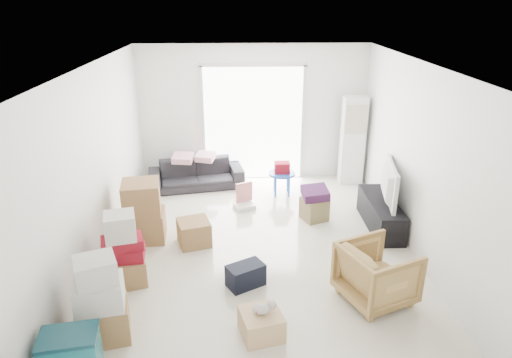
{
  "coord_description": "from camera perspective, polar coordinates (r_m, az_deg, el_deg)",
  "views": [
    {
      "loc": [
        -0.28,
        -5.88,
        3.52
      ],
      "look_at": [
        -0.05,
        0.2,
        1.07
      ],
      "focal_mm": 32.0,
      "sensor_mm": 36.0,
      "label": 1
    }
  ],
  "objects": [
    {
      "name": "pillow_right",
      "position": [
        8.88,
        -6.4,
        3.69
      ],
      "size": [
        0.39,
        0.34,
        0.11
      ],
      "primitive_type": "cube",
      "rotation": [
        0.0,
        0.0,
        -0.3
      ],
      "color": "#F6B3C7",
      "rests_on": "sofa"
    },
    {
      "name": "television",
      "position": [
        7.58,
        15.54,
        -2.14
      ],
      "size": [
        0.81,
        1.18,
        0.14
      ],
      "primitive_type": "imported",
      "rotation": [
        0.0,
        0.0,
        1.39
      ],
      "color": "black",
      "rests_on": "tv_console"
    },
    {
      "name": "armchair",
      "position": [
        5.86,
        14.92,
        -11.05
      ],
      "size": [
        0.99,
        1.02,
        0.82
      ],
      "primitive_type": "imported",
      "rotation": [
        0.0,
        0.0,
        1.98
      ],
      "color": "tan",
      "rests_on": "room_shell"
    },
    {
      "name": "duffel_bag",
      "position": [
        6.06,
        -1.31,
        -11.94
      ],
      "size": [
        0.55,
        0.48,
        0.3
      ],
      "primitive_type": "cube",
      "rotation": [
        0.0,
        0.0,
        0.52
      ],
      "color": "black",
      "rests_on": "room_shell"
    },
    {
      "name": "kids_table",
      "position": [
        8.58,
        3.26,
        0.92
      ],
      "size": [
        0.51,
        0.51,
        0.64
      ],
      "rotation": [
        0.0,
        0.0,
        -0.06
      ],
      "color": "blue",
      "rests_on": "room_shell"
    },
    {
      "name": "box_stack_a",
      "position": [
        5.35,
        -18.85,
        -14.49
      ],
      "size": [
        0.64,
        0.58,
        1.01
      ],
      "rotation": [
        0.0,
        0.0,
        0.27
      ],
      "color": "olive",
      "rests_on": "room_shell"
    },
    {
      "name": "toy_walker",
      "position": [
        8.15,
        -1.48,
        -2.76
      ],
      "size": [
        0.42,
        0.4,
        0.44
      ],
      "rotation": [
        0.0,
        0.0,
        0.41
      ],
      "color": "silver",
      "rests_on": "room_shell"
    },
    {
      "name": "wood_crate",
      "position": [
        5.3,
        0.67,
        -17.68
      ],
      "size": [
        0.53,
        0.53,
        0.29
      ],
      "primitive_type": "cube",
      "rotation": [
        0.0,
        0.0,
        0.26
      ],
      "color": "tan",
      "rests_on": "room_shell"
    },
    {
      "name": "ottoman",
      "position": [
        7.76,
        7.28,
        -3.73
      ],
      "size": [
        0.5,
        0.5,
        0.38
      ],
      "primitive_type": "cube",
      "rotation": [
        0.0,
        0.0,
        0.41
      ],
      "color": "olive",
      "rests_on": "room_shell"
    },
    {
      "name": "pillow_left",
      "position": [
        8.85,
        -9.2,
        3.55
      ],
      "size": [
        0.45,
        0.38,
        0.13
      ],
      "primitive_type": "cube",
      "rotation": [
        0.0,
        0.0,
        -0.14
      ],
      "color": "#F6B3C7",
      "rests_on": "sofa"
    },
    {
      "name": "sofa",
      "position": [
        9.0,
        -7.52,
        1.12
      ],
      "size": [
        1.89,
        0.85,
        0.71
      ],
      "primitive_type": "imported",
      "rotation": [
        0.0,
        0.0,
        0.18
      ],
      "color": "black",
      "rests_on": "room_shell"
    },
    {
      "name": "sliding_door",
      "position": [
        9.15,
        -0.35,
        7.49
      ],
      "size": [
        2.1,
        0.04,
        2.33
      ],
      "color": "white",
      "rests_on": "room_shell"
    },
    {
      "name": "box_stack_b",
      "position": [
        6.21,
        -16.24,
        -8.93
      ],
      "size": [
        0.62,
        0.62,
        1.0
      ],
      "rotation": [
        0.0,
        0.0,
        0.25
      ],
      "color": "olive",
      "rests_on": "room_shell"
    },
    {
      "name": "ac_tower",
      "position": [
        9.21,
        11.98,
        4.71
      ],
      "size": [
        0.45,
        0.3,
        1.75
      ],
      "primitive_type": "cube",
      "color": "white",
      "rests_on": "room_shell"
    },
    {
      "name": "plush_bunny",
      "position": [
        5.18,
        1.02,
        -15.85
      ],
      "size": [
        0.27,
        0.15,
        0.13
      ],
      "rotation": [
        0.0,
        0.0,
        0.09
      ],
      "color": "#B2ADA8",
      "rests_on": "wood_crate"
    },
    {
      "name": "loose_box",
      "position": [
        7.03,
        -7.75,
        -6.63
      ],
      "size": [
        0.57,
        0.57,
        0.38
      ],
      "primitive_type": "cube",
      "rotation": [
        0.0,
        0.0,
        0.3
      ],
      "color": "olive",
      "rests_on": "room_shell"
    },
    {
      "name": "room_shell",
      "position": [
        6.28,
        0.52,
        1.65
      ],
      "size": [
        4.98,
        6.48,
        3.18
      ],
      "color": "white",
      "rests_on": "ground"
    },
    {
      "name": "blanket",
      "position": [
        7.65,
        7.37,
        -1.98
      ],
      "size": [
        0.45,
        0.45,
        0.14
      ],
      "primitive_type": "cube",
      "rotation": [
        0.0,
        0.0,
        0.07
      ],
      "color": "#451C47",
      "rests_on": "ottoman"
    },
    {
      "name": "box_stack_c",
      "position": [
        7.17,
        -13.98,
        -4.04
      ],
      "size": [
        0.67,
        0.62,
        0.95
      ],
      "rotation": [
        0.0,
        0.0,
        0.07
      ],
      "color": "olive",
      "rests_on": "room_shell"
    },
    {
      "name": "tv_console",
      "position": [
        7.7,
        15.31,
        -4.21
      ],
      "size": [
        0.42,
        1.4,
        0.47
      ],
      "primitive_type": "cube",
      "color": "black",
      "rests_on": "room_shell"
    }
  ]
}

